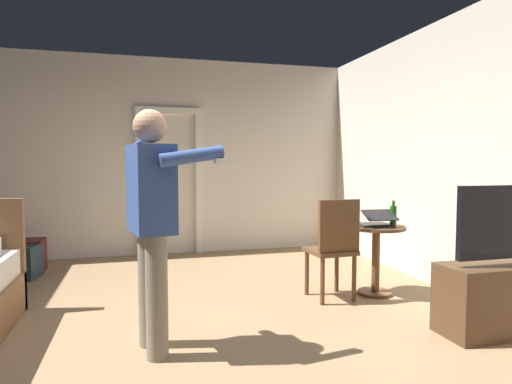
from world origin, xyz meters
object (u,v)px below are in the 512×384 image
(tv_flatscreen, at_px, (507,289))
(bottle_on_table, at_px, (393,215))
(laptop, at_px, (376,221))
(suitcase_small, at_px, (21,257))
(side_table, at_px, (376,249))
(wooden_chair, at_px, (334,245))
(person_blue_shirt, at_px, (153,213))
(suitcase_dark, at_px, (17,262))

(tv_flatscreen, bearing_deg, bottle_on_table, 107.33)
(tv_flatscreen, relative_size, laptop, 3.49)
(laptop, bearing_deg, suitcase_small, 152.42)
(suitcase_small, bearing_deg, side_table, -26.95)
(laptop, height_order, wooden_chair, wooden_chair)
(person_blue_shirt, bearing_deg, wooden_chair, 23.27)
(laptop, xyz_separation_m, wooden_chair, (-0.47, -0.03, -0.21))
(side_table, bearing_deg, tv_flatscreen, -67.68)
(tv_flatscreen, bearing_deg, suitcase_small, 143.97)
(person_blue_shirt, bearing_deg, suitcase_small, 118.77)
(person_blue_shirt, relative_size, suitcase_dark, 3.74)
(laptop, height_order, suitcase_dark, laptop)
(wooden_chair, xyz_separation_m, suitcase_dark, (-3.18, 1.69, -0.35))
(wooden_chair, xyz_separation_m, suitcase_small, (-3.20, 1.95, -0.34))
(side_table, xyz_separation_m, bottle_on_table, (0.14, -0.08, 0.34))
(side_table, relative_size, suitcase_small, 1.37)
(tv_flatscreen, distance_m, suitcase_dark, 5.00)
(tv_flatscreen, height_order, bottle_on_table, tv_flatscreen)
(laptop, xyz_separation_m, suitcase_small, (-3.67, 1.92, -0.55))
(suitcase_dark, bearing_deg, bottle_on_table, -10.55)
(suitcase_dark, bearing_deg, person_blue_shirt, -45.75)
(suitcase_dark, bearing_deg, wooden_chair, -14.58)
(laptop, bearing_deg, bottle_on_table, -12.13)
(tv_flatscreen, bearing_deg, laptop, 114.44)
(person_blue_shirt, height_order, suitcase_small, person_blue_shirt)
(side_table, distance_m, bottle_on_table, 0.38)
(person_blue_shirt, bearing_deg, bottle_on_table, 17.30)
(laptop, xyz_separation_m, bottle_on_table, (0.17, -0.04, 0.06))
(tv_flatscreen, relative_size, bottle_on_table, 4.47)
(side_table, height_order, wooden_chair, wooden_chair)
(bottle_on_table, xyz_separation_m, suitcase_dark, (-3.82, 1.69, -0.62))
(laptop, distance_m, person_blue_shirt, 2.34)
(person_blue_shirt, bearing_deg, suitcase_dark, 120.92)
(person_blue_shirt, distance_m, suitcase_dark, 2.94)
(bottle_on_table, relative_size, suitcase_small, 0.51)
(side_table, distance_m, suitcase_small, 4.16)
(suitcase_dark, height_order, suitcase_small, suitcase_small)
(bottle_on_table, relative_size, person_blue_shirt, 0.15)
(side_table, relative_size, bottle_on_table, 2.69)
(tv_flatscreen, relative_size, suitcase_dark, 2.56)
(tv_flatscreen, height_order, wooden_chair, tv_flatscreen)
(tv_flatscreen, relative_size, person_blue_shirt, 0.68)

